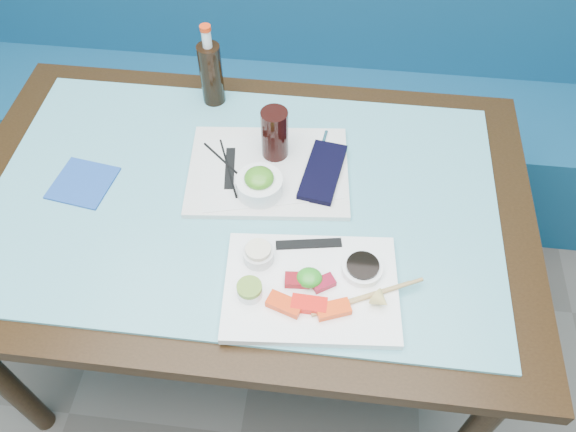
# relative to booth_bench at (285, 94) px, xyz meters

# --- Properties ---
(booth_bench) EXTENTS (3.00, 0.56, 1.17)m
(booth_bench) POSITION_rel_booth_bench_xyz_m (0.00, 0.00, 0.00)
(booth_bench) COLOR navy
(booth_bench) RESTS_ON ground
(dining_table) EXTENTS (1.40, 0.90, 0.75)m
(dining_table) POSITION_rel_booth_bench_xyz_m (0.00, -0.84, 0.29)
(dining_table) COLOR black
(dining_table) RESTS_ON ground
(glass_top) EXTENTS (1.22, 0.76, 0.01)m
(glass_top) POSITION_rel_booth_bench_xyz_m (0.00, -0.84, 0.38)
(glass_top) COLOR #59A4B2
(glass_top) RESTS_ON dining_table
(sashimi_plate) EXTENTS (0.39, 0.29, 0.02)m
(sashimi_plate) POSITION_rel_booth_bench_xyz_m (0.19, -1.08, 0.39)
(sashimi_plate) COLOR white
(sashimi_plate) RESTS_ON glass_top
(salmon_left) EXTENTS (0.08, 0.06, 0.02)m
(salmon_left) POSITION_rel_booth_bench_xyz_m (0.14, -1.13, 0.41)
(salmon_left) COLOR #ED3509
(salmon_left) RESTS_ON sashimi_plate
(salmon_mid) EXTENTS (0.07, 0.04, 0.02)m
(salmon_mid) POSITION_rel_booth_bench_xyz_m (0.19, -1.13, 0.41)
(salmon_mid) COLOR red
(salmon_mid) RESTS_ON sashimi_plate
(salmon_right) EXTENTS (0.08, 0.06, 0.02)m
(salmon_right) POSITION_rel_booth_bench_xyz_m (0.24, -1.13, 0.41)
(salmon_right) COLOR #FF3E0A
(salmon_right) RESTS_ON sashimi_plate
(tuna_left) EXTENTS (0.06, 0.04, 0.02)m
(tuna_left) POSITION_rel_booth_bench_xyz_m (0.16, -1.07, 0.41)
(tuna_left) COLOR maroon
(tuna_left) RESTS_ON sashimi_plate
(tuna_right) EXTENTS (0.06, 0.05, 0.02)m
(tuna_right) POSITION_rel_booth_bench_xyz_m (0.21, -1.07, 0.41)
(tuna_right) COLOR maroon
(tuna_right) RESTS_ON sashimi_plate
(seaweed_garnish) EXTENTS (0.07, 0.07, 0.03)m
(seaweed_garnish) POSITION_rel_booth_bench_xyz_m (0.18, -1.07, 0.42)
(seaweed_garnish) COLOR #2A9322
(seaweed_garnish) RESTS_ON sashimi_plate
(ramekin_wasabi) EXTENTS (0.07, 0.07, 0.02)m
(ramekin_wasabi) POSITION_rel_booth_bench_xyz_m (0.06, -1.11, 0.41)
(ramekin_wasabi) COLOR white
(ramekin_wasabi) RESTS_ON sashimi_plate
(wasabi_fill) EXTENTS (0.07, 0.07, 0.01)m
(wasabi_fill) POSITION_rel_booth_bench_xyz_m (0.06, -1.11, 0.43)
(wasabi_fill) COLOR olive
(wasabi_fill) RESTS_ON ramekin_wasabi
(ramekin_ginger) EXTENTS (0.07, 0.07, 0.03)m
(ramekin_ginger) POSITION_rel_booth_bench_xyz_m (0.07, -1.02, 0.42)
(ramekin_ginger) COLOR silver
(ramekin_ginger) RESTS_ON sashimi_plate
(ginger_fill) EXTENTS (0.07, 0.07, 0.01)m
(ginger_fill) POSITION_rel_booth_bench_xyz_m (0.07, -1.02, 0.44)
(ginger_fill) COLOR beige
(ginger_fill) RESTS_ON ramekin_ginger
(soy_dish) EXTENTS (0.09, 0.09, 0.02)m
(soy_dish) POSITION_rel_booth_bench_xyz_m (0.29, -1.03, 0.41)
(soy_dish) COLOR white
(soy_dish) RESTS_ON sashimi_plate
(soy_fill) EXTENTS (0.09, 0.09, 0.01)m
(soy_fill) POSITION_rel_booth_bench_xyz_m (0.29, -1.03, 0.42)
(soy_fill) COLOR black
(soy_fill) RESTS_ON soy_dish
(lemon_wedge) EXTENTS (0.05, 0.05, 0.04)m
(lemon_wedge) POSITION_rel_booth_bench_xyz_m (0.33, -1.11, 0.42)
(lemon_wedge) COLOR #EDCE70
(lemon_wedge) RESTS_ON sashimi_plate
(chopstick_sleeve) EXTENTS (0.15, 0.05, 0.00)m
(chopstick_sleeve) POSITION_rel_booth_bench_xyz_m (0.17, -0.97, 0.40)
(chopstick_sleeve) COLOR black
(chopstick_sleeve) RESTS_ON sashimi_plate
(wooden_chopstick_a) EXTENTS (0.20, 0.10, 0.01)m
(wooden_chopstick_a) POSITION_rel_booth_bench_xyz_m (0.30, -1.09, 0.41)
(wooden_chopstick_a) COLOR #A68A4E
(wooden_chopstick_a) RESTS_ON sashimi_plate
(wooden_chopstick_b) EXTENTS (0.23, 0.12, 0.01)m
(wooden_chopstick_b) POSITION_rel_booth_bench_xyz_m (0.31, -1.09, 0.41)
(wooden_chopstick_b) COLOR tan
(wooden_chopstick_b) RESTS_ON sashimi_plate
(serving_tray) EXTENTS (0.42, 0.33, 0.01)m
(serving_tray) POSITION_rel_booth_bench_xyz_m (0.05, -0.76, 0.39)
(serving_tray) COLOR silver
(serving_tray) RESTS_ON glass_top
(paper_placemat) EXTENTS (0.38, 0.31, 0.00)m
(paper_placemat) POSITION_rel_booth_bench_xyz_m (0.05, -0.76, 0.40)
(paper_placemat) COLOR silver
(paper_placemat) RESTS_ON serving_tray
(seaweed_bowl) EXTENTS (0.14, 0.14, 0.04)m
(seaweed_bowl) POSITION_rel_booth_bench_xyz_m (0.04, -0.83, 0.42)
(seaweed_bowl) COLOR white
(seaweed_bowl) RESTS_ON serving_tray
(seaweed_salad) EXTENTS (0.08, 0.08, 0.04)m
(seaweed_salad) POSITION_rel_booth_bench_xyz_m (0.04, -0.83, 0.45)
(seaweed_salad) COLOR #3E831E
(seaweed_salad) RESTS_ON seaweed_bowl
(cola_glass) EXTENTS (0.07, 0.07, 0.14)m
(cola_glass) POSITION_rel_booth_bench_xyz_m (0.06, -0.70, 0.47)
(cola_glass) COLOR black
(cola_glass) RESTS_ON serving_tray
(navy_pouch) EXTENTS (0.11, 0.20, 0.02)m
(navy_pouch) POSITION_rel_booth_bench_xyz_m (0.19, -0.76, 0.41)
(navy_pouch) COLOR black
(navy_pouch) RESTS_ON serving_tray
(fork) EXTENTS (0.02, 0.08, 0.01)m
(fork) POSITION_rel_booth_bench_xyz_m (0.18, -0.65, 0.40)
(fork) COLOR white
(fork) RESTS_ON serving_tray
(black_chopstick_a) EXTENTS (0.08, 0.19, 0.01)m
(black_chopstick_a) POSITION_rel_booth_bench_xyz_m (-0.05, -0.77, 0.40)
(black_chopstick_a) COLOR black
(black_chopstick_a) RESTS_ON serving_tray
(black_chopstick_b) EXTENTS (0.17, 0.16, 0.01)m
(black_chopstick_b) POSITION_rel_booth_bench_xyz_m (-0.04, -0.77, 0.40)
(black_chopstick_b) COLOR black
(black_chopstick_b) RESTS_ON serving_tray
(tray_sleeve) EXTENTS (0.04, 0.14, 0.00)m
(tray_sleeve) POSITION_rel_booth_bench_xyz_m (-0.04, -0.77, 0.40)
(tray_sleeve) COLOR black
(tray_sleeve) RESTS_ON serving_tray
(cola_bottle_body) EXTENTS (0.08, 0.08, 0.18)m
(cola_bottle_body) POSITION_rel_booth_bench_xyz_m (-0.14, -0.50, 0.47)
(cola_bottle_body) COLOR black
(cola_bottle_body) RESTS_ON glass_top
(cola_bottle_neck) EXTENTS (0.03, 0.03, 0.05)m
(cola_bottle_neck) POSITION_rel_booth_bench_xyz_m (-0.14, -0.50, 0.58)
(cola_bottle_neck) COLOR white
(cola_bottle_neck) RESTS_ON cola_bottle_body
(cola_bottle_cap) EXTENTS (0.03, 0.03, 0.01)m
(cola_bottle_cap) POSITION_rel_booth_bench_xyz_m (-0.14, -0.50, 0.61)
(cola_bottle_cap) COLOR red
(cola_bottle_cap) RESTS_ON cola_bottle_neck
(blue_napkin) EXTENTS (0.16, 0.16, 0.01)m
(blue_napkin) POSITION_rel_booth_bench_xyz_m (-0.40, -0.84, 0.39)
(blue_napkin) COLOR navy
(blue_napkin) RESTS_ON glass_top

